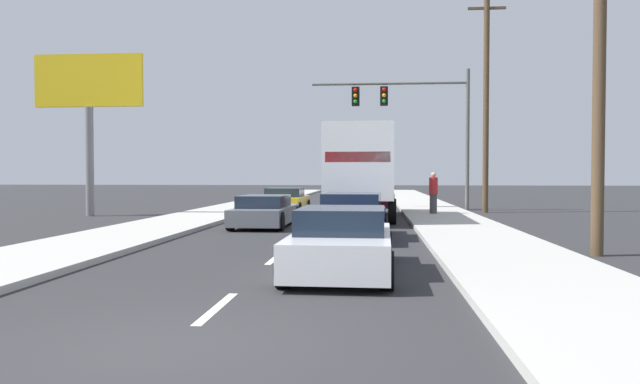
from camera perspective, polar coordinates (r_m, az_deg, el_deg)
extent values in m
plane|color=#2B2B2D|center=(31.35, 1.11, -1.71)|extent=(140.00, 140.00, 0.00)
cube|color=#B2AFA8|center=(26.45, 11.44, -2.23)|extent=(3.10, 80.00, 0.14)
cube|color=#B2AFA8|center=(27.27, -10.39, -2.10)|extent=(3.10, 80.00, 0.14)
cube|color=silver|center=(8.62, -9.81, -10.82)|extent=(0.14, 2.00, 0.01)
cube|color=silver|center=(13.44, -4.29, -6.28)|extent=(0.14, 2.00, 0.01)
cube|color=silver|center=(18.36, -1.73, -4.13)|extent=(0.14, 2.00, 0.01)
cube|color=silver|center=(23.31, -0.27, -2.88)|extent=(0.14, 2.00, 0.01)
cube|color=silver|center=(28.28, 0.68, -2.07)|extent=(0.14, 2.00, 0.01)
cube|color=silver|center=(33.25, 1.34, -1.51)|extent=(0.14, 2.00, 0.01)
cube|color=silver|center=(38.24, 1.83, -1.09)|extent=(0.14, 2.00, 0.01)
cube|color=silver|center=(43.23, 2.21, -0.76)|extent=(0.14, 2.00, 0.01)
cube|color=silver|center=(48.22, 2.51, -0.51)|extent=(0.14, 2.00, 0.01)
cube|color=silver|center=(53.21, 2.75, -0.30)|extent=(0.14, 2.00, 0.01)
cube|color=yellow|center=(27.85, -3.37, -1.15)|extent=(1.91, 4.10, 0.68)
cube|color=#192333|center=(27.82, -3.38, -0.03)|extent=(1.64, 1.77, 0.41)
cylinder|color=black|center=(29.47, -4.52, -1.31)|extent=(0.23, 0.64, 0.64)
cylinder|color=black|center=(29.20, -1.23, -1.33)|extent=(0.23, 0.64, 0.64)
cylinder|color=black|center=(26.57, -5.72, -1.64)|extent=(0.23, 0.64, 0.64)
cylinder|color=black|center=(26.26, -2.08, -1.67)|extent=(0.23, 0.64, 0.64)
cube|color=slate|center=(21.49, -5.22, -2.16)|extent=(1.85, 4.62, 0.56)
cube|color=#192333|center=(21.22, -5.36, -0.88)|extent=(1.60, 2.32, 0.42)
cylinder|color=black|center=(23.38, -6.39, -2.10)|extent=(0.23, 0.64, 0.64)
cylinder|color=black|center=(23.08, -2.35, -2.14)|extent=(0.23, 0.64, 0.64)
cylinder|color=black|center=(19.98, -8.53, -2.76)|extent=(0.23, 0.64, 0.64)
cylinder|color=black|center=(19.64, -3.82, -2.82)|extent=(0.23, 0.64, 0.64)
cube|color=white|center=(23.84, 4.02, 2.79)|extent=(2.65, 6.97, 2.74)
cube|color=red|center=(20.41, 3.60, 3.36)|extent=(2.23, 0.10, 0.36)
cube|color=maroon|center=(28.27, 4.40, 0.78)|extent=(2.43, 2.02, 2.22)
cylinder|color=black|center=(28.37, 2.00, -1.10)|extent=(0.32, 0.97, 0.96)
cylinder|color=black|center=(28.29, 6.81, -1.12)|extent=(0.32, 0.97, 0.96)
cylinder|color=black|center=(22.59, 0.84, -1.82)|extent=(0.32, 0.97, 0.96)
cylinder|color=black|center=(22.48, 6.89, -1.85)|extent=(0.32, 0.97, 0.96)
cube|color=#1E389E|center=(17.42, 3.07, -2.87)|extent=(2.01, 4.49, 0.68)
cube|color=#192333|center=(17.41, 3.09, -0.93)|extent=(1.70, 2.24, 0.50)
cylinder|color=black|center=(19.16, 0.92, -2.93)|extent=(0.25, 0.65, 0.64)
cylinder|color=black|center=(19.04, 6.03, -2.97)|extent=(0.25, 0.65, 0.64)
cylinder|color=black|center=(15.88, -0.47, -3.89)|extent=(0.25, 0.65, 0.64)
cylinder|color=black|center=(15.73, 5.70, -3.95)|extent=(0.25, 0.65, 0.64)
cube|color=white|center=(11.40, 2.12, -5.41)|extent=(1.89, 4.44, 0.63)
cube|color=#192333|center=(11.30, 2.11, -2.68)|extent=(1.63, 2.13, 0.46)
cylinder|color=black|center=(13.13, -1.05, -5.07)|extent=(0.23, 0.64, 0.64)
cylinder|color=black|center=(13.03, 6.36, -5.13)|extent=(0.23, 0.64, 0.64)
cylinder|color=black|center=(9.89, -3.50, -7.31)|extent=(0.23, 0.64, 0.64)
cylinder|color=black|center=(9.75, 6.41, -7.45)|extent=(0.23, 0.64, 0.64)
cylinder|color=#595B56|center=(31.74, 13.87, 4.85)|extent=(0.20, 0.20, 7.27)
cylinder|color=#595B56|center=(31.68, 6.61, 10.23)|extent=(8.02, 0.14, 0.14)
cube|color=black|center=(31.59, 6.12, 9.07)|extent=(0.40, 0.56, 0.95)
sphere|color=red|center=(31.32, 6.13, 9.68)|extent=(0.20, 0.20, 0.20)
sphere|color=orange|center=(31.28, 6.13, 9.14)|extent=(0.20, 0.20, 0.20)
sphere|color=green|center=(31.24, 6.13, 8.59)|extent=(0.20, 0.20, 0.20)
cube|color=black|center=(31.59, 3.42, 9.07)|extent=(0.40, 0.56, 0.95)
sphere|color=red|center=(31.33, 3.40, 9.69)|extent=(0.20, 0.20, 0.20)
sphere|color=orange|center=(31.29, 3.40, 9.14)|extent=(0.20, 0.20, 0.20)
sphere|color=green|center=(31.25, 3.40, 8.60)|extent=(0.20, 0.20, 0.20)
cylinder|color=brown|center=(15.29, 25.09, 12.21)|extent=(0.28, 0.28, 9.40)
cylinder|color=brown|center=(30.33, 15.54, 8.02)|extent=(0.28, 0.28, 10.47)
cube|color=brown|center=(31.19, 15.61, 16.51)|extent=(1.80, 0.12, 0.12)
cylinder|color=slate|center=(28.60, -21.10, 2.72)|extent=(0.36, 0.36, 4.87)
cube|color=yellow|center=(28.90, -21.18, 9.88)|extent=(4.94, 0.20, 2.33)
cylinder|color=#3F3F42|center=(26.78, 10.75, -1.12)|extent=(0.32, 0.32, 0.85)
cylinder|color=red|center=(26.75, 10.76, 0.58)|extent=(0.38, 0.38, 0.74)
sphere|color=tan|center=(26.74, 10.76, 1.61)|extent=(0.23, 0.23, 0.23)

